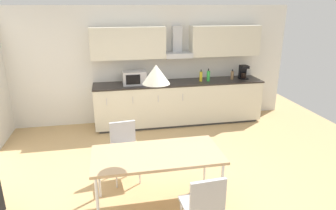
{
  "coord_description": "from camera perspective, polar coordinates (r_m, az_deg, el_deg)",
  "views": [
    {
      "loc": [
        -0.72,
        -3.74,
        2.52
      ],
      "look_at": [
        0.16,
        0.67,
        1.0
      ],
      "focal_mm": 32.0,
      "sensor_mm": 36.0,
      "label": 1
    }
  ],
  "objects": [
    {
      "name": "ground_plane",
      "position": [
        4.57,
        -0.38,
        -14.91
      ],
      "size": [
        8.26,
        8.02,
        0.02
      ],
      "primitive_type": "cube",
      "color": "tan"
    },
    {
      "name": "wall_back",
      "position": [
        6.63,
        -4.95,
        7.57
      ],
      "size": [
        6.61,
        0.1,
        2.5
      ],
      "primitive_type": "cube",
      "color": "silver",
      "rests_on": "ground_plane"
    },
    {
      "name": "kitchen_counter",
      "position": [
        6.58,
        2.08,
        0.52
      ],
      "size": [
        3.64,
        0.69,
        0.93
      ],
      "color": "#333333",
      "rests_on": "ground_plane"
    },
    {
      "name": "backsplash_tile",
      "position": [
        6.7,
        1.52,
        7.08
      ],
      "size": [
        3.62,
        0.02,
        0.48
      ],
      "primitive_type": "cube",
      "color": "silver",
      "rests_on": "kitchen_counter"
    },
    {
      "name": "upper_wall_cabinets",
      "position": [
        6.46,
        1.88,
        11.88
      ],
      "size": [
        3.62,
        0.4,
        0.64
      ],
      "color": "beige"
    },
    {
      "name": "microwave",
      "position": [
        6.27,
        -6.43,
        5.21
      ],
      "size": [
        0.48,
        0.35,
        0.28
      ],
      "color": "#ADADB2",
      "rests_on": "kitchen_counter"
    },
    {
      "name": "coffee_maker",
      "position": [
        6.93,
        14.13,
        6.14
      ],
      "size": [
        0.18,
        0.19,
        0.3
      ],
      "color": "black",
      "rests_on": "kitchen_counter"
    },
    {
      "name": "bottle_brown",
      "position": [
        6.82,
        12.14,
        5.59
      ],
      "size": [
        0.07,
        0.07,
        0.22
      ],
      "color": "brown",
      "rests_on": "kitchen_counter"
    },
    {
      "name": "bottle_yellow",
      "position": [
        6.53,
        6.29,
        5.46
      ],
      "size": [
        0.07,
        0.07,
        0.25
      ],
      "color": "yellow",
      "rests_on": "kitchen_counter"
    },
    {
      "name": "bottle_green",
      "position": [
        6.55,
        7.69,
        5.53
      ],
      "size": [
        0.07,
        0.07,
        0.27
      ],
      "color": "green",
      "rests_on": "kitchen_counter"
    },
    {
      "name": "dining_table",
      "position": [
        3.79,
        -2.08,
        -9.81
      ],
      "size": [
        1.61,
        0.78,
        0.76
      ],
      "color": "tan",
      "rests_on": "ground_plane"
    },
    {
      "name": "chair_far_left",
      "position": [
        4.53,
        -8.35,
        -7.58
      ],
      "size": [
        0.44,
        0.44,
        0.87
      ],
      "color": "#B2B2B7",
      "rests_on": "ground_plane"
    },
    {
      "name": "chair_near_right",
      "position": [
        3.33,
        6.84,
        -18.11
      ],
      "size": [
        0.42,
        0.42,
        0.87
      ],
      "color": "#B2B2B7",
      "rests_on": "ground_plane"
    },
    {
      "name": "pendant_lamp",
      "position": [
        3.42,
        -2.28,
        5.86
      ],
      "size": [
        0.32,
        0.32,
        0.22
      ],
      "primitive_type": "cone",
      "color": "silver"
    }
  ]
}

